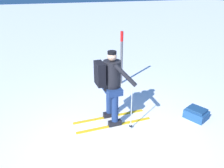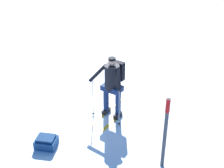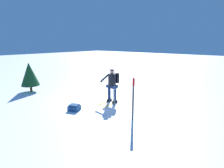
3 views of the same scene
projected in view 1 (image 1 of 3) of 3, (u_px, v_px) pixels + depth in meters
ground_plane at (116, 141)px, 4.52m from camera, size 80.00×80.00×0.00m
skier at (111, 83)px, 4.78m from camera, size 1.82×1.02×1.71m
dropped_backpack at (196, 114)px, 5.26m from camera, size 0.55×0.60×0.27m
trail_marker at (122, 54)px, 6.82m from camera, size 0.09×0.09×1.70m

